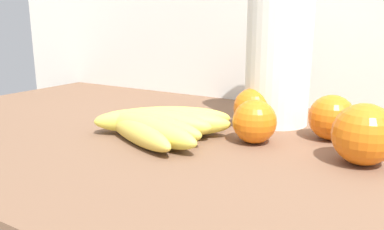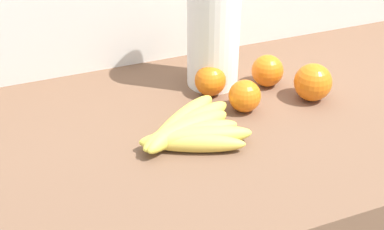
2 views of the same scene
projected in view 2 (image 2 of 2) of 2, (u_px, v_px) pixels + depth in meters
The scene contains 7 objects.
wall_back at pixel (274, 117), 1.53m from camera, with size 2.30×0.06×1.30m, color silver.
banana_bunch at pixel (189, 131), 0.96m from camera, with size 0.22×0.20×0.04m.
orange_far_right at pixel (313, 82), 1.08m from camera, with size 0.08×0.08×0.08m, color orange.
orange_center at pixel (245, 96), 1.04m from camera, with size 0.07×0.07×0.07m, color orange.
orange_back_right at pixel (267, 71), 1.13m from camera, with size 0.07×0.07×0.07m, color orange.
orange_right at pixel (210, 80), 1.10m from camera, with size 0.07×0.07×0.07m, color orange.
paper_towel_roll at pixel (214, 20), 1.08m from camera, with size 0.11×0.11×0.32m.
Camera 2 is at (-0.70, -0.77, 1.47)m, focal length 48.86 mm.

